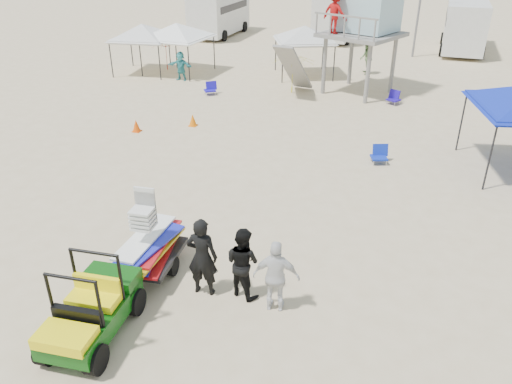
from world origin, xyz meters
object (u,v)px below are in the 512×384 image
(lifeguard_tower, at_px, (362,10))
(man_left, at_px, (202,257))
(surf_trailer, at_px, (149,243))
(utility_cart, at_px, (88,305))

(lifeguard_tower, bearing_deg, man_left, -91.94)
(lifeguard_tower, bearing_deg, surf_trailer, -97.07)
(utility_cart, height_order, man_left, man_left)
(utility_cart, distance_m, lifeguard_tower, 19.63)
(utility_cart, xyz_separation_m, lifeguard_tower, (2.10, 19.26, 3.18))
(man_left, bearing_deg, utility_cart, 47.24)
(surf_trailer, relative_size, lifeguard_tower, 0.43)
(utility_cart, xyz_separation_m, man_left, (1.52, 2.03, 0.14))
(utility_cart, xyz_separation_m, surf_trailer, (0.00, 2.33, -0.03))
(man_left, distance_m, lifeguard_tower, 17.50)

